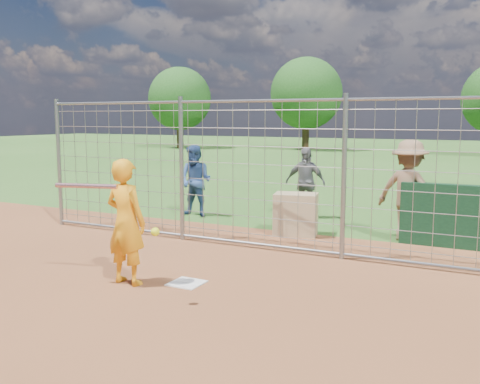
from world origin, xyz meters
The scene contains 11 objects.
ground centered at (0.00, 0.00, 0.00)m, with size 100.00×100.00×0.00m, color #2D591E.
infield_dirt centered at (0.00, -3.00, 0.01)m, with size 18.00×18.00×0.00m, color brown.
home_plate centered at (0.00, -0.20, 0.01)m, with size 0.43×0.43×0.02m, color silver.
dugout_wall centered at (3.40, 3.60, 0.55)m, with size 2.60×0.20×1.10m, color #11381E.
batter centered at (-0.73, -0.54, 0.85)m, with size 0.62×0.41×1.70m, color #FFA016.
bystander_a centered at (-2.53, 4.14, 0.81)m, with size 0.78×0.61×1.61m, color navy.
bystander_b centered at (-0.25, 5.06, 0.79)m, with size 0.92×0.38×1.58m, color slate.
bystander_c centered at (2.18, 3.83, 0.92)m, with size 1.19×0.68×1.83m, color #805F46.
equipment_bin centered at (0.20, 3.33, 0.40)m, with size 0.80×0.55×0.80m, color tan.
equipment_in_play centered at (-0.80, -0.91, 1.24)m, with size 1.70×0.40×0.53m.
backstop_fence centered at (0.00, 2.00, 1.26)m, with size 9.08×0.08×2.60m.
Camera 1 is at (3.81, -6.08, 2.23)m, focal length 40.00 mm.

